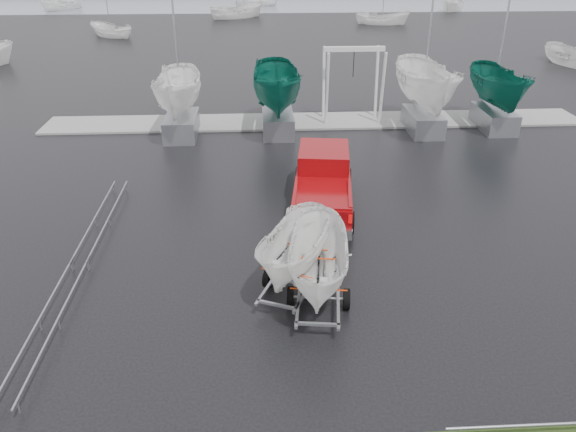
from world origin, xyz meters
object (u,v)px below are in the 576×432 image
Objects in this scene: trailer_hitched at (321,219)px; trailer_parked at (296,212)px; pickup_truck at (323,179)px; boat_hoist at (353,74)px.

trailer_hitched is 1.02m from trailer_parked.
pickup_truck is 6.12m from trailer_parked.
trailer_parked reaches higher than boat_hoist.
boat_hoist is (2.79, 10.61, 1.60)m from pickup_truck.
boat_hoist reaches higher than pickup_truck.
trailer_parked is (-0.61, 0.80, -0.17)m from trailer_hitched.
trailer_hitched reaches higher than pickup_truck.
pickup_truck is 1.55× the size of boat_hoist.
boat_hoist is at bearing 98.20° from trailer_parked.
trailer_parked is (-1.45, -5.75, 1.50)m from pickup_truck.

